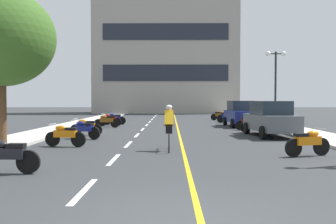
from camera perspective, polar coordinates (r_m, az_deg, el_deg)
The scene contains 35 objects.
ground_plane at distance 26.60m, azimuth 0.86°, elevation -2.17°, with size 140.00×140.00×0.00m, color #2D3033.
curb_left at distance 30.40m, azimuth -12.89°, elevation -1.60°, with size 2.40×72.00×0.12m, color #B7B2A8.
curb_right at distance 30.50m, azimuth 14.47°, elevation -1.60°, with size 2.40×72.00×0.12m, color #B7B2A8.
lane_dash_0 at distance 7.96m, azimuth -12.85°, elevation -11.74°, with size 0.14×2.20×0.01m, color silver.
lane_dash_1 at distance 11.82m, azimuth -8.36°, elevation -7.25°, with size 0.14×2.20×0.01m, color silver.
lane_dash_2 at distance 15.74m, azimuth -6.14°, elevation -4.96°, with size 0.14×2.20×0.01m, color silver.
lane_dash_3 at distance 19.70m, azimuth -4.81°, elevation -3.59°, with size 0.14×2.20×0.01m, color silver.
lane_dash_4 at distance 23.67m, azimuth -3.93°, elevation -2.67°, with size 0.14×2.20×0.01m, color silver.
lane_dash_5 at distance 27.65m, azimuth -3.31°, elevation -2.02°, with size 0.14×2.20×0.01m, color silver.
lane_dash_6 at distance 31.64m, azimuth -2.84°, elevation -1.53°, with size 0.14×2.20×0.01m, color silver.
lane_dash_7 at distance 35.62m, azimuth -2.47°, elevation -1.15°, with size 0.14×2.20×0.01m, color silver.
lane_dash_8 at distance 39.62m, azimuth -2.18°, elevation -0.85°, with size 0.14×2.20×0.01m, color silver.
lane_dash_9 at distance 43.61m, azimuth -1.95°, elevation -0.60°, with size 0.14×2.20×0.01m, color silver.
lane_dash_10 at distance 47.60m, azimuth -1.75°, elevation -0.39°, with size 0.14×2.20×0.01m, color silver.
lane_dash_11 at distance 51.60m, azimuth -1.58°, elevation -0.22°, with size 0.14×2.20×0.01m, color silver.
centre_line_yellow at distance 29.59m, azimuth 1.30°, elevation -1.76°, with size 0.12×66.00×0.01m, color gold.
office_building at distance 54.94m, azimuth -0.33°, elevation 9.63°, with size 20.35×7.92×18.61m.
roadside_tree at distance 15.87m, azimuth -24.40°, elevation 10.32°, with size 4.16×4.16×6.02m.
street_lamp_mid at distance 27.49m, azimuth 16.25°, elevation 6.08°, with size 1.46×0.36×5.22m.
parked_car_near at distance 19.72m, azimuth 15.51°, elevation -0.98°, with size 2.17×4.32×1.82m.
parked_car_mid at distance 26.55m, azimuth 11.15°, elevation -0.24°, with size 2.04×4.26×1.82m.
motorcycle_0 at distance 10.28m, azimuth -23.67°, elevation -6.11°, with size 1.70×0.60×0.92m.
motorcycle_1 at distance 13.16m, azimuth 20.77°, elevation -4.35°, with size 1.65×0.76×0.92m.
motorcycle_2 at distance 15.39m, azimuth -15.58°, elevation -3.42°, with size 1.70×0.60×0.92m.
motorcycle_3 at distance 18.12m, azimuth -12.84°, elevation -2.61°, with size 1.64×0.80×0.92m.
motorcycle_4 at distance 19.91m, azimuth -12.55°, elevation -2.21°, with size 1.70×0.60×0.92m.
motorcycle_5 at distance 22.06m, azimuth 13.15°, elevation -1.82°, with size 1.69×0.61×0.92m.
motorcycle_6 at distance 23.43m, azimuth 12.36°, elevation -1.60°, with size 1.70×0.60×0.92m.
motorcycle_7 at distance 25.23m, azimuth -9.48°, elevation -1.34°, with size 1.69×0.60×0.92m.
motorcycle_8 at distance 26.92m, azimuth -8.96°, elevation -1.14°, with size 1.69×0.61×0.92m.
motorcycle_9 at distance 28.36m, azimuth -8.26°, elevation -0.99°, with size 1.70×0.60×0.92m.
motorcycle_10 at distance 30.56m, azimuth 9.17°, elevation -0.79°, with size 1.69×0.63×0.92m.
motorcycle_11 at distance 32.64m, azimuth 9.02°, elevation -0.62°, with size 1.66×0.72×0.92m.
motorcycle_12 at distance 34.43m, azimuth 8.01°, elevation -0.49°, with size 1.70×0.60×0.92m.
cyclist_rider at distance 13.69m, azimuth 0.15°, elevation -2.26°, with size 0.42×1.77×1.71m.
Camera 1 is at (-0.21, -5.53, 1.87)m, focal length 39.55 mm.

